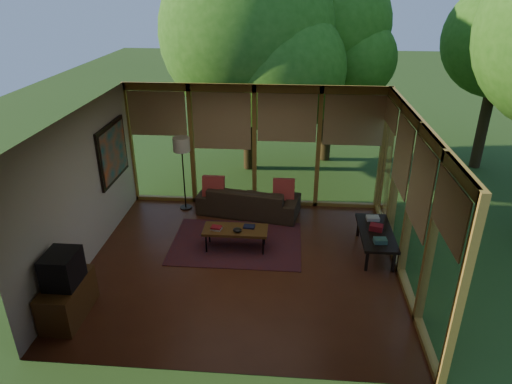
# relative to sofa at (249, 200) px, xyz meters

# --- Properties ---
(floor) EXTENTS (5.50, 5.50, 0.00)m
(floor) POSITION_rel_sofa_xyz_m (0.08, -2.00, -0.31)
(floor) COLOR #5C2C18
(floor) RESTS_ON ground
(ceiling) EXTENTS (5.50, 5.50, 0.00)m
(ceiling) POSITION_rel_sofa_xyz_m (0.08, -2.00, 2.39)
(ceiling) COLOR silver
(ceiling) RESTS_ON ground
(wall_left) EXTENTS (0.04, 5.00, 2.70)m
(wall_left) POSITION_rel_sofa_xyz_m (-2.67, -2.00, 1.04)
(wall_left) COLOR beige
(wall_left) RESTS_ON ground
(wall_front) EXTENTS (5.50, 0.04, 2.70)m
(wall_front) POSITION_rel_sofa_xyz_m (0.08, -4.50, 1.04)
(wall_front) COLOR beige
(wall_front) RESTS_ON ground
(window_wall_back) EXTENTS (5.50, 0.12, 2.70)m
(window_wall_back) POSITION_rel_sofa_xyz_m (0.08, 0.50, 1.04)
(window_wall_back) COLOR olive
(window_wall_back) RESTS_ON ground
(window_wall_right) EXTENTS (0.12, 5.00, 2.70)m
(window_wall_right) POSITION_rel_sofa_xyz_m (2.83, -2.00, 1.04)
(window_wall_right) COLOR olive
(window_wall_right) RESTS_ON ground
(tree_nw) EXTENTS (4.29, 4.29, 5.60)m
(tree_nw) POSITION_rel_sofa_xyz_m (-0.25, 2.69, 3.14)
(tree_nw) COLOR #332612
(tree_nw) RESTS_ON ground
(tree_ne) EXTENTS (2.91, 2.91, 5.07)m
(tree_ne) POSITION_rel_sofa_xyz_m (1.84, 3.55, 3.28)
(tree_ne) COLOR #332612
(tree_ne) RESTS_ON ground
(tree_far) EXTENTS (2.81, 2.81, 4.73)m
(tree_far) POSITION_rel_sofa_xyz_m (5.90, 3.23, 2.99)
(tree_far) COLOR #332612
(tree_far) RESTS_ON ground
(rug) EXTENTS (2.48, 1.76, 0.01)m
(rug) POSITION_rel_sofa_xyz_m (-0.12, -1.29, -0.31)
(rug) COLOR maroon
(rug) RESTS_ON floor
(sofa) EXTENTS (2.26, 1.20, 0.63)m
(sofa) POSITION_rel_sofa_xyz_m (0.00, 0.00, 0.00)
(sofa) COLOR #36291B
(sofa) RESTS_ON floor
(pillow_left) EXTENTS (0.47, 0.25, 0.49)m
(pillow_left) POSITION_rel_sofa_xyz_m (-0.75, -0.05, 0.30)
(pillow_left) COLOR #990D0F
(pillow_left) RESTS_ON sofa
(pillow_right) EXTENTS (0.46, 0.24, 0.48)m
(pillow_right) POSITION_rel_sofa_xyz_m (0.75, -0.05, 0.29)
(pillow_right) COLOR #990D0F
(pillow_right) RESTS_ON sofa
(ct_book_lower) EXTENTS (0.22, 0.19, 0.03)m
(ct_book_lower) POSITION_rel_sofa_xyz_m (-0.46, -1.52, 0.13)
(ct_book_lower) COLOR #BCB3AA
(ct_book_lower) RESTS_ON coffee_table
(ct_book_upper) EXTENTS (0.21, 0.17, 0.03)m
(ct_book_upper) POSITION_rel_sofa_xyz_m (-0.46, -1.52, 0.16)
(ct_book_upper) COLOR maroon
(ct_book_upper) RESTS_ON coffee_table
(ct_book_side) EXTENTS (0.22, 0.17, 0.03)m
(ct_book_side) POSITION_rel_sofa_xyz_m (0.14, -1.39, 0.13)
(ct_book_side) COLOR black
(ct_book_side) RESTS_ON coffee_table
(ct_bowl) EXTENTS (0.16, 0.16, 0.07)m
(ct_bowl) POSITION_rel_sofa_xyz_m (-0.06, -1.57, 0.15)
(ct_bowl) COLOR black
(ct_bowl) RESTS_ON coffee_table
(media_cabinet) EXTENTS (0.50, 1.00, 0.60)m
(media_cabinet) POSITION_rel_sofa_xyz_m (-2.39, -3.57, -0.01)
(media_cabinet) COLOR brown
(media_cabinet) RESTS_ON floor
(television) EXTENTS (0.45, 0.55, 0.50)m
(television) POSITION_rel_sofa_xyz_m (-2.37, -3.57, 0.54)
(television) COLOR black
(television) RESTS_ON media_cabinet
(console_book_a) EXTENTS (0.23, 0.17, 0.08)m
(console_book_a) POSITION_rel_sofa_xyz_m (2.48, -1.81, 0.18)
(console_book_a) COLOR #355C54
(console_book_a) RESTS_ON side_console
(console_book_b) EXTENTS (0.27, 0.23, 0.11)m
(console_book_b) POSITION_rel_sofa_xyz_m (2.48, -1.36, 0.19)
(console_book_b) COLOR maroon
(console_book_b) RESTS_ON side_console
(console_book_c) EXTENTS (0.25, 0.18, 0.07)m
(console_book_c) POSITION_rel_sofa_xyz_m (2.48, -0.96, 0.17)
(console_book_c) COLOR #BCB3AA
(console_book_c) RESTS_ON side_console
(floor_lamp) EXTENTS (0.36, 0.36, 1.65)m
(floor_lamp) POSITION_rel_sofa_xyz_m (-1.43, 0.12, 1.09)
(floor_lamp) COLOR black
(floor_lamp) RESTS_ON floor
(coffee_table) EXTENTS (1.20, 0.50, 0.43)m
(coffee_table) POSITION_rel_sofa_xyz_m (-0.11, -1.47, 0.08)
(coffee_table) COLOR brown
(coffee_table) RESTS_ON floor
(side_console) EXTENTS (0.60, 1.40, 0.46)m
(side_console) POSITION_rel_sofa_xyz_m (2.48, -1.41, 0.10)
(side_console) COLOR black
(side_console) RESTS_ON floor
(wall_painting) EXTENTS (0.06, 1.35, 1.15)m
(wall_painting) POSITION_rel_sofa_xyz_m (-2.63, -0.60, 1.24)
(wall_painting) COLOR black
(wall_painting) RESTS_ON wall_left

